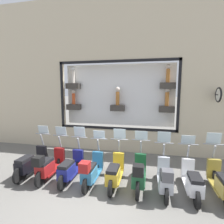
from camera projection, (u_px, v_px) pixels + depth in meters
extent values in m
plane|color=#66635E|center=(94.00, 191.00, 5.14)|extent=(120.00, 120.00, 0.00)
cube|color=beige|center=(117.00, 139.00, 8.56)|extent=(0.40, 5.59, 1.07)
cube|color=beige|center=(117.00, 27.00, 7.86)|extent=(0.40, 5.59, 2.89)
cube|color=black|center=(116.00, 61.00, 7.86)|extent=(0.04, 5.59, 0.12)
cube|color=black|center=(116.00, 128.00, 8.27)|extent=(0.04, 5.59, 0.12)
cube|color=black|center=(179.00, 96.00, 7.49)|extent=(0.04, 0.12, 3.21)
cube|color=black|center=(62.00, 95.00, 8.65)|extent=(0.04, 0.12, 3.21)
cube|color=white|center=(118.00, 95.00, 8.61)|extent=(0.04, 5.35, 2.97)
cube|color=#38332D|center=(168.00, 86.00, 7.85)|extent=(0.36, 0.68, 0.28)
cylinder|color=#B26B2D|center=(168.00, 76.00, 7.79)|extent=(0.17, 0.17, 0.60)
sphere|color=beige|center=(168.00, 66.00, 7.74)|extent=(0.22, 0.22, 0.22)
cube|color=#38332D|center=(73.00, 86.00, 8.82)|extent=(0.36, 0.68, 0.28)
cylinder|color=silver|center=(73.00, 77.00, 8.76)|extent=(0.17, 0.17, 0.62)
sphere|color=white|center=(73.00, 68.00, 8.70)|extent=(0.23, 0.23, 0.23)
cube|color=#38332D|center=(167.00, 109.00, 7.99)|extent=(0.36, 0.68, 0.28)
cylinder|color=#B26B2D|center=(167.00, 99.00, 7.93)|extent=(0.17, 0.17, 0.63)
sphere|color=beige|center=(167.00, 90.00, 7.87)|extent=(0.23, 0.23, 0.23)
cube|color=#38332D|center=(118.00, 108.00, 8.48)|extent=(0.36, 0.68, 0.28)
cylinder|color=#B26B2D|center=(118.00, 98.00, 8.42)|extent=(0.18, 0.18, 0.64)
sphere|color=beige|center=(118.00, 89.00, 8.36)|extent=(0.23, 0.23, 0.23)
cube|color=#38332D|center=(74.00, 107.00, 8.96)|extent=(0.36, 0.68, 0.28)
cylinder|color=#CC4C23|center=(74.00, 99.00, 8.91)|extent=(0.15, 0.15, 0.55)
sphere|color=beige|center=(73.00, 91.00, 8.86)|extent=(0.20, 0.20, 0.20)
cylinder|color=black|center=(217.00, 95.00, 7.01)|extent=(0.35, 0.05, 0.05)
torus|color=black|center=(219.00, 95.00, 6.85)|extent=(0.61, 0.06, 0.61)
cylinder|color=white|center=(219.00, 95.00, 6.85)|extent=(0.50, 0.03, 0.50)
cylinder|color=black|center=(212.00, 176.00, 5.49)|extent=(0.56, 0.09, 0.56)
cube|color=olive|center=(220.00, 187.00, 4.88)|extent=(1.02, 0.38, 0.06)
cube|color=olive|center=(214.00, 168.00, 5.37)|extent=(0.12, 0.37, 0.56)
cylinder|color=gray|center=(214.00, 152.00, 5.37)|extent=(0.20, 0.06, 0.45)
cylinder|color=gray|center=(214.00, 144.00, 5.41)|extent=(0.04, 0.61, 0.04)
cube|color=silver|center=(214.00, 138.00, 5.42)|extent=(0.09, 0.42, 0.36)
cylinder|color=black|center=(186.00, 174.00, 5.69)|extent=(0.45, 0.09, 0.45)
cylinder|color=black|center=(197.00, 199.00, 4.40)|extent=(0.45, 0.09, 0.45)
cube|color=silver|center=(191.00, 186.00, 5.05)|extent=(1.02, 0.38, 0.06)
cube|color=silver|center=(195.00, 186.00, 4.66)|extent=(0.61, 0.35, 0.36)
cube|color=black|center=(195.00, 178.00, 4.63)|extent=(0.58, 0.31, 0.10)
cube|color=silver|center=(188.00, 167.00, 5.53)|extent=(0.12, 0.37, 0.56)
cylinder|color=gray|center=(188.00, 151.00, 5.53)|extent=(0.20, 0.06, 0.45)
cylinder|color=gray|center=(188.00, 144.00, 5.57)|extent=(0.04, 0.61, 0.04)
cube|color=silver|center=(188.00, 140.00, 5.59)|extent=(0.08, 0.42, 0.28)
cylinder|color=black|center=(163.00, 172.00, 5.85)|extent=(0.44, 0.09, 0.44)
cylinder|color=black|center=(166.00, 196.00, 4.55)|extent=(0.44, 0.09, 0.44)
cube|color=#B7BCC6|center=(164.00, 183.00, 5.20)|extent=(1.02, 0.38, 0.06)
cube|color=#B7BCC6|center=(166.00, 183.00, 4.81)|extent=(0.61, 0.35, 0.36)
cube|color=black|center=(166.00, 175.00, 4.78)|extent=(0.58, 0.31, 0.10)
cube|color=#B7BCC6|center=(163.00, 165.00, 5.69)|extent=(0.12, 0.37, 0.56)
cylinder|color=gray|center=(164.00, 150.00, 5.69)|extent=(0.20, 0.06, 0.45)
cylinder|color=gray|center=(164.00, 143.00, 5.73)|extent=(0.04, 0.61, 0.04)
cube|color=silver|center=(164.00, 137.00, 5.74)|extent=(0.09, 0.42, 0.37)
cube|color=#4C4C51|center=(167.00, 175.00, 4.43)|extent=(0.28, 0.28, 0.28)
cylinder|color=black|center=(140.00, 169.00, 5.97)|extent=(0.54, 0.09, 0.54)
cylinder|color=black|center=(138.00, 190.00, 4.74)|extent=(0.54, 0.09, 0.54)
cube|color=#19512D|center=(139.00, 179.00, 5.36)|extent=(1.02, 0.38, 0.06)
cube|color=#19512D|center=(139.00, 178.00, 4.97)|extent=(0.61, 0.35, 0.36)
cube|color=black|center=(139.00, 171.00, 4.94)|extent=(0.58, 0.31, 0.10)
cube|color=#19512D|center=(140.00, 162.00, 5.84)|extent=(0.12, 0.37, 0.56)
cylinder|color=gray|center=(141.00, 147.00, 5.84)|extent=(0.20, 0.06, 0.45)
cylinder|color=gray|center=(141.00, 140.00, 5.88)|extent=(0.04, 0.60, 0.04)
cube|color=silver|center=(141.00, 135.00, 5.90)|extent=(0.08, 0.42, 0.31)
cube|color=black|center=(138.00, 170.00, 4.61)|extent=(0.28, 0.28, 0.28)
cylinder|color=black|center=(119.00, 167.00, 6.15)|extent=(0.49, 0.09, 0.49)
cylinder|color=black|center=(111.00, 188.00, 4.88)|extent=(0.49, 0.09, 0.49)
cube|color=gold|center=(115.00, 177.00, 5.52)|extent=(1.02, 0.39, 0.06)
cube|color=gold|center=(113.00, 176.00, 5.13)|extent=(0.61, 0.35, 0.36)
cube|color=black|center=(113.00, 169.00, 5.10)|extent=(0.58, 0.31, 0.10)
cube|color=gold|center=(119.00, 160.00, 6.00)|extent=(0.12, 0.37, 0.56)
cylinder|color=gray|center=(119.00, 146.00, 6.00)|extent=(0.20, 0.06, 0.45)
cylinder|color=gray|center=(119.00, 139.00, 6.04)|extent=(0.04, 0.60, 0.04)
cube|color=silver|center=(120.00, 134.00, 6.06)|extent=(0.09, 0.42, 0.37)
cylinder|color=black|center=(99.00, 166.00, 6.33)|extent=(0.45, 0.09, 0.45)
cylinder|color=black|center=(86.00, 186.00, 5.03)|extent=(0.45, 0.09, 0.45)
cube|color=teal|center=(93.00, 175.00, 5.68)|extent=(1.02, 0.39, 0.06)
cube|color=teal|center=(89.00, 174.00, 5.29)|extent=(0.61, 0.35, 0.36)
cube|color=black|center=(89.00, 167.00, 5.26)|extent=(0.58, 0.31, 0.10)
cube|color=teal|center=(98.00, 159.00, 6.16)|extent=(0.12, 0.37, 0.56)
cylinder|color=gray|center=(98.00, 145.00, 6.16)|extent=(0.20, 0.06, 0.45)
cylinder|color=gray|center=(99.00, 139.00, 6.20)|extent=(0.04, 0.60, 0.04)
cube|color=silver|center=(99.00, 134.00, 6.22)|extent=(0.08, 0.42, 0.29)
cube|color=maroon|center=(85.00, 167.00, 4.90)|extent=(0.28, 0.28, 0.28)
cylinder|color=black|center=(80.00, 164.00, 6.47)|extent=(0.47, 0.09, 0.47)
cylinder|color=black|center=(62.00, 182.00, 5.19)|extent=(0.47, 0.09, 0.47)
cube|color=navy|center=(72.00, 172.00, 5.83)|extent=(1.02, 0.38, 0.06)
cube|color=navy|center=(66.00, 171.00, 5.44)|extent=(0.61, 0.35, 0.36)
cube|color=black|center=(66.00, 164.00, 5.41)|extent=(0.58, 0.31, 0.10)
cube|color=navy|center=(78.00, 157.00, 6.32)|extent=(0.12, 0.37, 0.56)
cylinder|color=gray|center=(79.00, 143.00, 6.32)|extent=(0.20, 0.06, 0.45)
cylinder|color=gray|center=(79.00, 137.00, 6.36)|extent=(0.04, 0.60, 0.04)
cube|color=silver|center=(80.00, 132.00, 6.37)|extent=(0.10, 0.42, 0.38)
cylinder|color=black|center=(61.00, 162.00, 6.61)|extent=(0.50, 0.09, 0.50)
cylinder|color=black|center=(40.00, 179.00, 5.36)|extent=(0.50, 0.09, 0.50)
cube|color=maroon|center=(52.00, 170.00, 5.99)|extent=(1.02, 0.38, 0.06)
cube|color=maroon|center=(45.00, 169.00, 5.60)|extent=(0.61, 0.35, 0.36)
cube|color=black|center=(45.00, 162.00, 5.57)|extent=(0.58, 0.31, 0.10)
cube|color=maroon|center=(59.00, 155.00, 6.47)|extent=(0.12, 0.37, 0.56)
cylinder|color=gray|center=(60.00, 142.00, 6.48)|extent=(0.20, 0.06, 0.45)
cylinder|color=gray|center=(61.00, 136.00, 6.51)|extent=(0.04, 0.60, 0.04)
cube|color=silver|center=(61.00, 131.00, 6.53)|extent=(0.09, 0.42, 0.33)
cube|color=black|center=(38.00, 161.00, 5.23)|extent=(0.28, 0.28, 0.28)
cylinder|color=black|center=(43.00, 159.00, 6.75)|extent=(0.56, 0.09, 0.56)
cylinder|color=black|center=(20.00, 175.00, 5.53)|extent=(0.56, 0.09, 0.56)
cube|color=black|center=(33.00, 167.00, 6.14)|extent=(1.02, 0.38, 0.06)
cube|color=black|center=(25.00, 166.00, 5.75)|extent=(0.61, 0.35, 0.36)
cube|color=black|center=(25.00, 159.00, 5.72)|extent=(0.58, 0.31, 0.10)
cube|color=black|center=(42.00, 153.00, 6.63)|extent=(0.12, 0.37, 0.56)
cylinder|color=gray|center=(42.00, 140.00, 6.63)|extent=(0.20, 0.06, 0.45)
cylinder|color=gray|center=(43.00, 134.00, 6.67)|extent=(0.04, 0.61, 0.04)
cube|color=silver|center=(43.00, 130.00, 6.69)|extent=(0.08, 0.42, 0.31)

